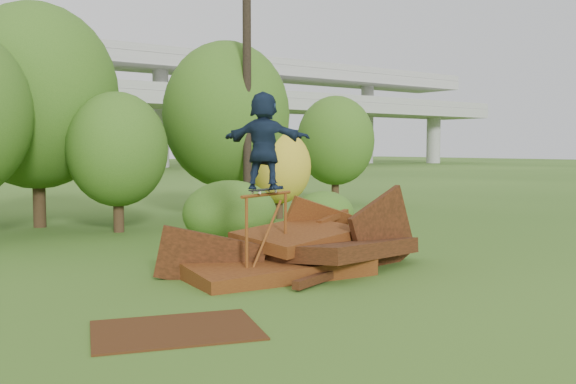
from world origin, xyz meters
TOP-DOWN VIEW (x-y plane):
  - ground at (0.00, 0.00)m, footprint 240.00×240.00m
  - scrap_pile at (-0.88, 1.36)m, footprint 5.86×3.09m
  - grind_rail at (-1.88, 1.25)m, footprint 1.55×0.63m
  - skateboard at (-1.96, 1.22)m, footprint 0.78×0.46m
  - skater at (-1.96, 1.22)m, footprint 1.46×1.73m
  - flat_plate at (-5.01, -1.00)m, footprint 2.68×2.28m
  - tree_1 at (-3.15, 12.12)m, footprint 5.11×5.11m
  - tree_2 at (-1.58, 9.48)m, footprint 2.99×2.99m
  - tree_3 at (3.10, 10.90)m, footprint 4.57×4.57m
  - tree_4 at (4.49, 9.61)m, footprint 2.32×2.32m
  - tree_5 at (9.72, 12.54)m, footprint 3.44×3.44m
  - shrub_left at (-0.37, 5.07)m, footprint 2.48×2.29m
  - shrub_right at (2.97, 5.28)m, footprint 1.82×1.67m
  - utility_pole at (2.67, 8.89)m, footprint 1.40×0.28m

SIDE VIEW (x-z plane):
  - ground at x=0.00m, z-range 0.00..0.00m
  - flat_plate at x=-5.01m, z-range 0.00..0.03m
  - scrap_pile at x=-0.88m, z-range -0.69..1.45m
  - shrub_right at x=2.97m, z-range 0.00..1.29m
  - shrub_left at x=-0.37m, z-range 0.00..1.72m
  - grind_rail at x=-1.88m, z-range 0.28..1.95m
  - skateboard at x=-1.96m, z-range 1.70..1.77m
  - tree_4 at x=4.49m, z-range 0.26..3.46m
  - tree_2 at x=-1.58m, z-range 0.38..4.60m
  - skater at x=-1.96m, z-range 1.75..3.62m
  - tree_5 at x=9.72m, z-range 0.43..5.26m
  - tree_3 at x=3.10m, z-range 0.54..6.88m
  - tree_1 at x=-3.15m, z-range 0.61..7.71m
  - utility_pole at x=2.67m, z-range 0.07..9.30m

